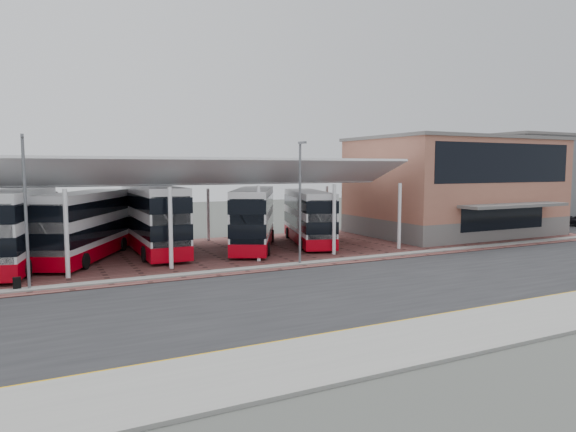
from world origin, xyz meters
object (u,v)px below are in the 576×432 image
object	(u,v)px
bus_1	(17,229)
bus_2	(86,226)
terminal	(454,186)
bus_5	(308,218)
bus_4	(254,219)
bus_3	(153,219)

from	to	relation	value
bus_1	bus_2	size ratio (longest dim) A/B	1.09
terminal	bus_5	world-z (taller)	terminal
bus_4	bus_3	bearing A→B (deg)	-164.54
bus_2	bus_5	size ratio (longest dim) A/B	1.03
bus_3	bus_4	xyz separation A→B (m)	(7.47, -1.58, -0.14)
terminal	bus_3	xyz separation A→B (m)	(-28.62, 1.42, -2.12)
bus_2	bus_3	bearing A→B (deg)	37.51
bus_4	bus_5	world-z (taller)	bus_4
bus_1	bus_3	size ratio (longest dim) A/B	1.01
bus_1	bus_4	bearing A→B (deg)	13.28
bus_4	bus_5	distance (m)	5.09
bus_1	bus_5	size ratio (longest dim) A/B	1.13
bus_5	terminal	bearing A→B (deg)	17.30
terminal	bus_3	bearing A→B (deg)	177.16
bus_1	bus_3	world-z (taller)	bus_3
bus_2	bus_4	distance (m)	12.25
bus_1	bus_3	bearing A→B (deg)	24.16
bus_2	bus_5	xyz separation A→B (m)	(17.31, -0.43, -0.14)
bus_3	bus_5	world-z (taller)	bus_3
bus_1	terminal	bearing A→B (deg)	12.87
bus_1	bus_3	xyz separation A→B (m)	(9.00, 1.92, 0.03)
terminal	bus_5	distance (m)	16.25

